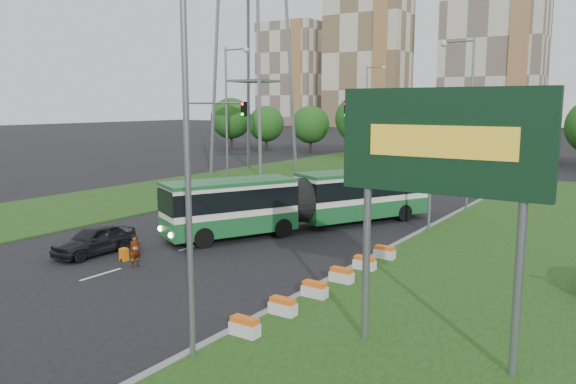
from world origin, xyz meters
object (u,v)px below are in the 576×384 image
Objects in this scene: pedestrian at (135,251)px; articulated_bus at (303,199)px; traffic_mast_left at (202,135)px; car_left_far at (264,196)px; traffic_mast_median at (405,141)px; billboard at (441,153)px; car_left_near at (94,240)px; shopping_trolley at (124,255)px.

articulated_bus is at bearing -0.09° from pedestrian.
traffic_mast_left reaches higher than car_left_far.
car_left_far is at bearing 168.69° from articulated_bus.
traffic_mast_median is 2.01× the size of car_left_far.
billboard is at bearing -18.97° from articulated_bus.
car_left_far is at bearing 95.66° from car_left_near.
billboard is 18.86m from articulated_bus.
traffic_mast_median is (-7.47, 16.00, -0.81)m from billboard.
car_left_far is 17.44m from pedestrian.
car_left_near is (-10.88, -13.92, -4.60)m from traffic_mast_median.
pedestrian reaches higher than car_left_far.
traffic_mast_median is 0.45× the size of articulated_bus.
pedestrian is at bearing -59.87° from traffic_mast_left.
articulated_bus is at bearing -151.74° from traffic_mast_median.
traffic_mast_left reaches higher than car_left_near.
billboard reaches higher than articulated_bus.
articulated_bus reaches higher than pedestrian.
billboard and traffic_mast_left have the same top height.
pedestrian is (4.75, -16.78, 0.11)m from car_left_far.
car_left_far is (-19.67, 18.50, -5.51)m from billboard.
articulated_bus is 11.64m from shopping_trolley.
car_left_near is 1.10× the size of car_left_far.
car_left_near is at bearing -71.66° from traffic_mast_left.
shopping_trolley is (-3.33, -11.06, -1.47)m from articulated_bus.
billboard is 27.16m from traffic_mast_left.
articulated_bus is 12.40m from car_left_near.
traffic_mast_median is at bearing 3.77° from traffic_mast_left.
billboard is at bearing -86.21° from pedestrian.
billboard is at bearing -64.97° from traffic_mast_median.
traffic_mast_median is at bearing 55.16° from shopping_trolley.
traffic_mast_left reaches higher than articulated_bus.
traffic_mast_median is 15.19m from traffic_mast_left.
traffic_mast_left is 15.32m from shopping_trolley.
shopping_trolley is (3.53, -16.43, -0.35)m from car_left_far.
car_left_near is 2.85× the size of pedestrian.
car_left_near is 2.25m from shopping_trolley.
articulated_bus is (-5.34, -2.87, -3.57)m from traffic_mast_median.
shopping_trolley is (-1.23, 0.36, -0.46)m from pedestrian.
traffic_mast_median reaches higher than articulated_bus.
billboard is 0.45× the size of articulated_bus.
car_left_near is 3.45m from pedestrian.
billboard reaches higher than car_left_far.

